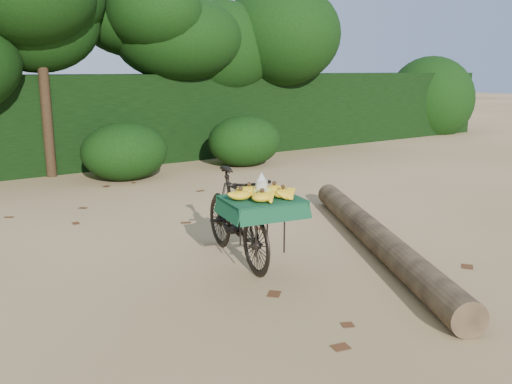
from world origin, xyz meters
TOP-DOWN VIEW (x-y plane):
  - ground at (0.00, 0.00)m, footprint 80.00×80.00m
  - vendor_bicycle at (0.88, -0.30)m, footprint 0.84×1.72m
  - fallen_log at (2.30, -0.83)m, footprint 2.14×3.73m
  - hedge_backdrop at (0.00, 6.30)m, footprint 26.00×1.80m
  - bush_clumps at (0.50, 4.30)m, footprint 8.80×1.70m
  - leaf_litter at (0.00, 0.65)m, footprint 7.00×7.30m

SIDE VIEW (x-z plane):
  - ground at x=0.00m, z-range 0.00..0.00m
  - leaf_litter at x=0.00m, z-range 0.00..0.01m
  - fallen_log at x=2.30m, z-range 0.00..0.29m
  - bush_clumps at x=0.50m, z-range 0.00..0.90m
  - vendor_bicycle at x=0.88m, z-range 0.01..0.95m
  - hedge_backdrop at x=0.00m, z-range 0.00..1.80m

